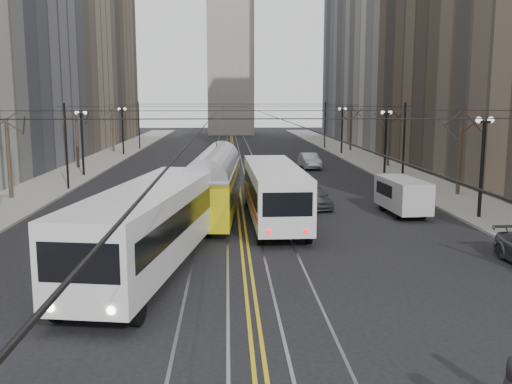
{
  "coord_description": "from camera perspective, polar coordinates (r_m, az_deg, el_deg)",
  "views": [
    {
      "loc": [
        -0.78,
        -13.54,
        6.8
      ],
      "look_at": [
        0.41,
        9.96,
        3.0
      ],
      "focal_mm": 40.0,
      "sensor_mm": 36.0,
      "label": 1
    }
  ],
  "objects": [
    {
      "name": "ground",
      "position": [
        15.17,
        0.38,
        -17.46
      ],
      "size": [
        260.0,
        260.0,
        0.0
      ],
      "primitive_type": "plane",
      "color": "black",
      "rests_on": "ground"
    },
    {
      "name": "sidewalk_left",
      "position": [
        60.62,
        -16.45,
        2.43
      ],
      "size": [
        5.0,
        140.0,
        0.15
      ],
      "primitive_type": "cube",
      "color": "gray",
      "rests_on": "ground"
    },
    {
      "name": "sidewalk_right",
      "position": [
        61.0,
        12.13,
        2.64
      ],
      "size": [
        5.0,
        140.0,
        0.15
      ],
      "primitive_type": "cube",
      "color": "gray",
      "rests_on": "ground"
    },
    {
      "name": "streetcar_rails",
      "position": [
        58.94,
        -2.11,
        2.55
      ],
      "size": [
        4.8,
        130.0,
        0.02
      ],
      "primitive_type": "cube",
      "color": "gray",
      "rests_on": "ground"
    },
    {
      "name": "centre_lines",
      "position": [
        58.94,
        -2.11,
        2.56
      ],
      "size": [
        0.42,
        130.0,
        0.01
      ],
      "primitive_type": "cube",
      "color": "gold",
      "rests_on": "ground"
    },
    {
      "name": "building_left_far",
      "position": [
        103.41,
        -17.4,
        16.11
      ],
      "size": [
        16.0,
        20.0,
        40.0
      ],
      "primitive_type": "cube",
      "color": "brown",
      "rests_on": "ground"
    },
    {
      "name": "building_right_far",
      "position": [
        103.79,
        12.3,
        16.28
      ],
      "size": [
        16.0,
        20.0,
        40.0
      ],
      "primitive_type": "cube",
      "color": "slate",
      "rests_on": "ground"
    },
    {
      "name": "lamp_posts",
      "position": [
        42.49,
        -1.83,
        3.77
      ],
      "size": [
        27.6,
        57.2,
        5.6
      ],
      "color": "black",
      "rests_on": "ground"
    },
    {
      "name": "street_trees",
      "position": [
        48.96,
        -1.97,
        4.49
      ],
      "size": [
        31.68,
        53.28,
        5.6
      ],
      "color": "#382D23",
      "rests_on": "ground"
    },
    {
      "name": "trolley_wires",
      "position": [
        48.48,
        -1.97,
        5.59
      ],
      "size": [
        25.96,
        120.0,
        6.6
      ],
      "color": "black",
      "rests_on": "ground"
    },
    {
      "name": "transit_bus",
      "position": [
        23.22,
        -10.46,
        -3.67
      ],
      "size": [
        5.08,
        13.89,
        3.4
      ],
      "primitive_type": "cube",
      "rotation": [
        0.0,
        0.0,
        -0.17
      ],
      "color": "silver",
      "rests_on": "ground"
    },
    {
      "name": "streetcar",
      "position": [
        33.9,
        -4.11,
        0.24
      ],
      "size": [
        3.23,
        13.25,
        3.09
      ],
      "primitive_type": "cube",
      "rotation": [
        0.0,
        0.0,
        -0.06
      ],
      "color": "gold",
      "rests_on": "ground"
    },
    {
      "name": "rear_bus",
      "position": [
        31.87,
        1.79,
        -0.22
      ],
      "size": [
        2.92,
        12.32,
        3.2
      ],
      "primitive_type": "cube",
      "rotation": [
        0.0,
        0.0,
        0.02
      ],
      "color": "silver",
      "rests_on": "ground"
    },
    {
      "name": "cargo_van",
      "position": [
        35.13,
        14.43,
        -0.48
      ],
      "size": [
        2.21,
        5.01,
        2.16
      ],
      "primitive_type": "cube",
      "rotation": [
        0.0,
        0.0,
        0.07
      ],
      "color": "silver",
      "rests_on": "ground"
    },
    {
      "name": "sedan_grey",
      "position": [
        36.47,
        5.77,
        -0.5
      ],
      "size": [
        2.28,
        4.31,
        1.4
      ],
      "primitive_type": "imported",
      "rotation": [
        0.0,
        0.0,
        0.16
      ],
      "color": "#404448",
      "rests_on": "ground"
    },
    {
      "name": "sedan_silver",
      "position": [
        57.59,
        5.36,
        3.12
      ],
      "size": [
        1.96,
        4.72,
        1.52
      ],
      "primitive_type": "imported",
      "rotation": [
        0.0,
        0.0,
        0.08
      ],
      "color": "#B2B5BB",
      "rests_on": "ground"
    }
  ]
}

